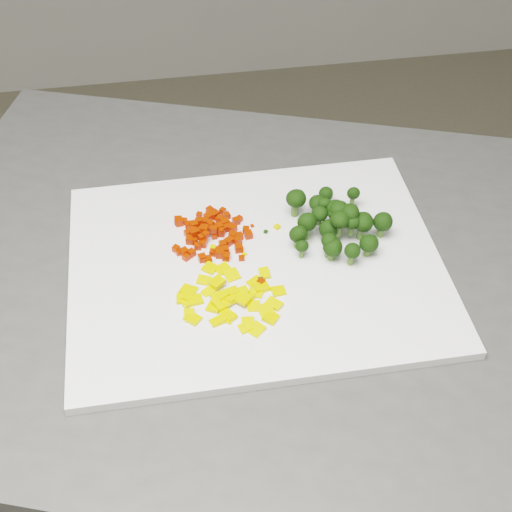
{
  "coord_description": "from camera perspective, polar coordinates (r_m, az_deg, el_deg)",
  "views": [
    {
      "loc": [
        -0.07,
        -0.48,
        1.48
      ],
      "look_at": [
        0.02,
        0.07,
        0.92
      ],
      "focal_mm": 50.0,
      "sensor_mm": 36.0,
      "label": 1
    }
  ],
  "objects": [
    {
      "name": "broccoli_floret_13",
      "position": [
        0.82,
        5.06,
        3.18
      ],
      "size": [
        0.03,
        0.03,
        0.02
      ],
      "primitive_type": null,
      "color": "black",
      "rests_on": "broccoli_pile"
    },
    {
      "name": "carrot_cube_52",
      "position": [
        0.81,
        -6.22,
        0.28
      ],
      "size": [
        0.01,
        0.01,
        0.01
      ],
      "primitive_type": "cube",
      "rotation": [
        0.0,
        0.0,
        1.98
      ],
      "color": "#C01902",
      "rests_on": "carrot_pile"
    },
    {
      "name": "broccoli_floret_5",
      "position": [
        0.82,
        7.45,
        3.11
      ],
      "size": [
        0.03,
        0.03,
        0.03
      ],
      "primitive_type": null,
      "color": "black",
      "rests_on": "broccoli_pile"
    },
    {
      "name": "pepper_chunk_17",
      "position": [
        0.77,
        -0.04,
        -3.01
      ],
      "size": [
        0.02,
        0.02,
        0.0
      ],
      "primitive_type": "cube",
      "rotation": [
        -0.1,
        -0.01,
        2.77
      ],
      "color": "yellow",
      "rests_on": "pepper_pile"
    },
    {
      "name": "broccoli_floret_15",
      "position": [
        0.87,
        5.56,
        4.75
      ],
      "size": [
        0.02,
        0.02,
        0.02
      ],
      "primitive_type": null,
      "color": "black",
      "rests_on": "broccoli_pile"
    },
    {
      "name": "carrot_cube_18",
      "position": [
        0.82,
        -6.41,
        0.58
      ],
      "size": [
        0.01,
        0.01,
        0.01
      ],
      "primitive_type": "cube",
      "rotation": [
        0.0,
        0.0,
        2.43
      ],
      "color": "#C01902",
      "rests_on": "carrot_pile"
    },
    {
      "name": "carrot_cube_44",
      "position": [
        0.83,
        -4.63,
        1.9
      ],
      "size": [
        0.01,
        0.01,
        0.01
      ],
      "primitive_type": "cube",
      "rotation": [
        0.0,
        0.0,
        0.22
      ],
      "color": "#C01902",
      "rests_on": "carrot_pile"
    },
    {
      "name": "counter_block",
      "position": [
        1.17,
        1.58,
        -16.72
      ],
      "size": [
        1.04,
        0.88,
        0.9
      ],
      "primitive_type": "cube",
      "rotation": [
        0.0,
        0.0,
        -0.34
      ],
      "color": "#454542",
      "rests_on": "ground"
    },
    {
      "name": "stray_bit_4",
      "position": [
        0.84,
        1.7,
        2.34
      ],
      "size": [
        0.01,
        0.01,
        0.0
      ],
      "primitive_type": "cube",
      "rotation": [
        0.0,
        0.0,
        0.61
      ],
      "color": "yellow",
      "rests_on": "cutting_board"
    },
    {
      "name": "pepper_chunk_34",
      "position": [
        0.76,
        -3.36,
        -4.05
      ],
      "size": [
        0.02,
        0.02,
        0.01
      ],
      "primitive_type": "cube",
      "rotation": [
        -0.12,
        0.04,
        1.09
      ],
      "color": "yellow",
      "rests_on": "pepper_pile"
    },
    {
      "name": "stray_bit_8",
      "position": [
        0.8,
        -4.3,
        -0.26
      ],
      "size": [
        0.01,
        0.01,
        0.0
      ],
      "primitive_type": "cube",
      "rotation": [
        0.0,
        0.0,
        2.08
      ],
      "color": "black",
      "rests_on": "cutting_board"
    },
    {
      "name": "pepper_chunk_33",
      "position": [
        0.74,
        -3.04,
        -5.19
      ],
      "size": [
        0.02,
        0.02,
        0.01
      ],
      "primitive_type": "cube",
      "rotation": [
        -0.06,
        -0.09,
        0.35
      ],
      "color": "yellow",
      "rests_on": "pepper_pile"
    },
    {
      "name": "carrot_cube_39",
      "position": [
        0.82,
        -4.25,
        1.03
      ],
      "size": [
        0.01,
        0.01,
        0.01
      ],
      "primitive_type": "cube",
      "rotation": [
        0.0,
        0.0,
        2.85
      ],
      "color": "#C01902",
      "rests_on": "carrot_pile"
    },
    {
      "name": "pepper_chunk_7",
      "position": [
        0.76,
        -1.21,
        -2.83
      ],
      "size": [
        0.02,
        0.01,
        0.0
      ],
      "primitive_type": "cube",
      "rotation": [
        0.05,
        -0.02,
        0.26
      ],
      "color": "yellow",
      "rests_on": "pepper_pile"
    },
    {
      "name": "pepper_chunk_6",
      "position": [
        0.79,
        -2.68,
        -1.04
      ],
      "size": [
        0.02,
        0.02,
        0.0
      ],
      "primitive_type": "cube",
      "rotation": [
        0.02,
        -0.08,
        0.44
      ],
      "color": "yellow",
      "rests_on": "pepper_pile"
    },
    {
      "name": "carrot_cube_72",
      "position": [
        0.8,
        -4.33,
        -0.16
      ],
      "size": [
        0.01,
        0.01,
        0.01
      ],
      "primitive_type": "cube",
      "rotation": [
        0.0,
        0.0,
        0.19
      ],
      "color": "#C01902",
      "rests_on": "carrot_pile"
    },
    {
      "name": "carrot_cube_27",
      "position": [
        0.83,
        -2.78,
        1.89
      ],
      "size": [
        0.01,
        0.01,
        0.01
      ],
      "primitive_type": "cube",
      "rotation": [
        0.0,
        0.0,
        2.86
      ],
      "color": "#C01902",
      "rests_on": "carrot_pile"
    },
    {
      "name": "carrot_cube_15",
      "position": [
        0.84,
        -5.21,
        2.25
      ],
      "size": [
        0.01,
        0.01,
        0.01
      ],
      "primitive_type": "cube",
      "rotation": [
        0.0,
        0.0,
        0.44
      ],
      "color": "#C01902",
      "rests_on": "carrot_pile"
    },
    {
      "name": "carrot_cube_70",
      "position": [
        0.85,
        -2.87,
        2.97
      ],
      "size": [
        0.01,
        0.01,
        0.01
      ],
      "primitive_type": "cube",
      "rotation": [
        0.0,
        0.0,
        2.71
      ],
      "color": "#C01902",
      "rests_on": "carrot_pile"
    },
    {
      "name": "carrot_cube_22",
      "position": [
        0.82,
        -4.64,
        0.81
      ],
      "size": [
        0.01,
        0.01,
        0.01
      ],
      "primitive_type": "cube",
      "rotation": [
        0.0,
        0.0,
        1.42
      ],
      "color": "#C01902",
      "rests_on": "carrot_pile"
    },
    {
      "name": "broccoli_floret_21",
      "position": [
        0.84,
        6.34,
        2.96
      ],
      "size": [
        0.02,
        0.02,
        0.03
      ],
      "primitive_type": null,
      "color": "black",
      "rests_on": "broccoli_pile"
    },
    {
      "name": "pepper_chunk_23",
      "position": [
        0.74,
        -0.66,
        -5.3
      ],
      "size": [
        0.01,
        0.01,
        0.01
      ],
      "primitive_type": "cube",
      "rotation": [
        -0.08,
        -0.01,
        3.05
      ],
      "color": "yellow",
      "rests_on": "pepper_pile"
    },
    {
      "name": "carrot_cube_61",
      "position": [
        0.85,
        -3.31,
        3.34
      ],
      "size": [
        0.01,
        0.01,
        0.01
      ],
      "primitive_type": "cube",
      "rotation": [
        0.0,
        0.0,
        0.56
      ],
      "color": "#C01902",
      "rests_on": "carrot_pile"
    },
    {
      "name": "broccoli_floret_8",
      "position": [
        0.82,
        4.04,
        2.32
      ],
      "size": [
        0.03,
        0.03,
        0.03
      ],
      "primitive_type": null,
      "color": "black",
      "rests_on": "broccoli_pile"
    },
    {
      "name": "pepper_chunk_31",
      "position": [
        0.76,
        -2.1,
        -3.38
      ],
      "size": [
        0.02,
        0.02,
        0.01
      ],
      "primitive_type": "cube",
      "rotation": [
        0.15,
        0.06,
        2.4
      ],
      "color": "yellow",
      "rests_on": "pepper_pile"
    },
    {
      "name": "broccoli_floret_18",
      "position": [
        0.82,
        5.77,
        1.98
      ],
      "size": [
        0.03,
        0.03,
        0.03
      ],
      "primitive_type": null,
      "color": "black",
      "rests_on": "broccoli_pile"
    },
    {
      "name": "carrot_cube_29",
      "position": [
        0.85,
        -4.1,
        2.75
      ],
      "size": [
        0.01,
        0.01,
        0.01
      ],
      "primitive_type": "cube",
      "rotation": [
        0.0,
        0.0,
        1.81
      ],
      "color": "#C01902",
      "rests_on": "carrot_pile"
    },
    {
      "name": "pepper_chunk_20",
      "position": [
        0.77,
        -1.54,
        -2.98
      ],
      "size": [
        0.01,
        0.01,
        0.01
      ],
      "primitive_type": "cube",
      "rotation": [
        -0.11,
        0.02,
        2.83
      ],
      "color": "yellow",
      "rests_on": "pepper_pile"
    },
    {
      "name": "broccoli_floret_19",
      "position": [
        0.81,
        3.35,
        1.45
      ],
      "size": [
        0.03,
        0.03,
        0.03
      ],
      "primitive_type": null,
      "color": "black",
      "rests_on": "broccoli_pile"
    },
    {
      "name": "broccoli_floret_16",
      "position": [
        0.8,
        6.07,
        0.46
      ],
      "size": [
        0.03,
        0.03,
        0.03
      ],
      "primitive_type": null,
      "color": "black",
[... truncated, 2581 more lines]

